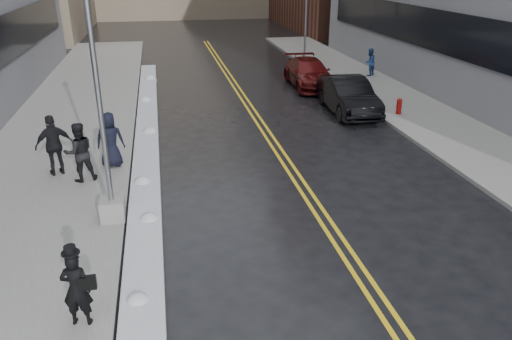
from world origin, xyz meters
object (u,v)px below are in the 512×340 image
car_black (348,96)px  fire_hydrant (399,105)px  lamppost (104,137)px  pedestrian_east (370,62)px  pedestrian_b (79,152)px  pedestrian_d (54,145)px  pedestrian_fedora (77,289)px  car_maroon (309,73)px  traffic_signal (306,12)px  pedestrian_c (110,140)px

car_black → fire_hydrant: bearing=-25.6°
lamppost → pedestrian_east: size_ratio=4.63×
pedestrian_b → pedestrian_d: 1.12m
fire_hydrant → pedestrian_d: bearing=-163.0°
pedestrian_fedora → car_maroon: pedestrian_fedora is taller
car_black → car_maroon: 5.49m
traffic_signal → pedestrian_fedora: (-12.13, -26.28, -2.45)m
pedestrian_east → pedestrian_c: bearing=-0.7°
pedestrian_c → car_maroon: 14.71m
pedestrian_b → car_black: (11.35, 6.18, -0.29)m
pedestrian_fedora → pedestrian_d: pedestrian_d is taller
pedestrian_fedora → pedestrian_east: (14.53, 20.34, 0.03)m
pedestrian_fedora → pedestrian_east: size_ratio=0.97×
pedestrian_c → pedestrian_east: pedestrian_c is taller
pedestrian_d → pedestrian_east: 20.44m
pedestrian_east → car_black: 8.04m
pedestrian_fedora → pedestrian_b: 7.24m
pedestrian_b → pedestrian_c: 1.38m
lamppost → car_black: (10.20, 9.09, -1.70)m
traffic_signal → car_maroon: traffic_signal is taller
pedestrian_c → car_black: size_ratio=0.38×
pedestrian_b → pedestrian_c: size_ratio=1.01×
pedestrian_d → traffic_signal: bearing=-147.7°
fire_hydrant → car_maroon: car_maroon is taller
fire_hydrant → car_black: bearing=152.7°
pedestrian_d → pedestrian_fedora: bearing=81.3°
traffic_signal → pedestrian_east: size_ratio=3.64×
pedestrian_b → pedestrian_c: bearing=-147.8°
lamppost → pedestrian_b: (-1.16, 2.91, -1.41)m
pedestrian_fedora → car_black: 17.02m
lamppost → fire_hydrant: bearing=33.0°
pedestrian_c → car_black: (10.48, 5.12, -0.27)m
traffic_signal → pedestrian_east: (2.40, -5.95, -2.43)m
traffic_signal → car_black: 13.26m
car_maroon → pedestrian_b: bearing=-131.4°
pedestrian_d → car_maroon: pedestrian_d is taller
lamppost → pedestrian_c: bearing=94.1°
pedestrian_fedora → pedestrian_d: 8.08m
traffic_signal → pedestrian_c: 21.83m
pedestrian_fedora → pedestrian_c: 8.26m
pedestrian_d → fire_hydrant: bearing=176.2°
pedestrian_b → car_maroon: (11.07, 11.67, -0.35)m
fire_hydrant → pedestrian_c: pedestrian_c is taller
car_maroon → traffic_signal: bearing=77.9°
fire_hydrant → traffic_signal: traffic_signal is taller
lamppost → pedestrian_d: bearing=119.2°
pedestrian_fedora → pedestrian_d: size_ratio=0.78×
traffic_signal → pedestrian_fedora: traffic_signal is taller
lamppost → pedestrian_c: lamppost is taller
pedestrian_d → car_black: size_ratio=0.40×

